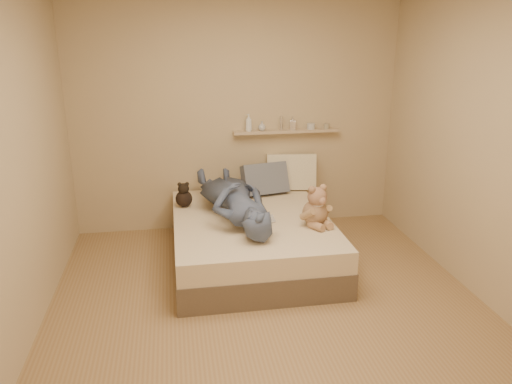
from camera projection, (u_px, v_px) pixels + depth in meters
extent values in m
plane|color=#91744B|center=(269.00, 308.00, 4.10)|extent=(3.80, 3.80, 0.00)
plane|color=tan|center=(237.00, 114.00, 5.48)|extent=(3.60, 0.00, 3.60)
plane|color=tan|center=(367.00, 272.00, 1.92)|extent=(3.60, 0.00, 3.60)
plane|color=tan|center=(13.00, 166.00, 3.41)|extent=(0.00, 3.80, 3.80)
plane|color=tan|center=(491.00, 146.00, 3.99)|extent=(0.00, 3.80, 3.80)
cube|color=brown|center=(251.00, 248.00, 4.94)|extent=(1.50, 1.90, 0.25)
cube|color=beige|center=(251.00, 227.00, 4.87)|extent=(1.48, 1.88, 0.20)
cube|color=#ACADB3|center=(265.00, 220.00, 4.32)|extent=(0.20, 0.13, 0.06)
cube|color=black|center=(265.00, 219.00, 4.31)|extent=(0.10, 0.07, 0.03)
sphere|color=#8B6C4C|center=(315.00, 213.00, 4.61)|extent=(0.24, 0.24, 0.24)
sphere|color=#A6775B|center=(317.00, 197.00, 4.54)|extent=(0.18, 0.18, 0.18)
sphere|color=#996C54|center=(312.00, 190.00, 4.49)|extent=(0.07, 0.07, 0.07)
sphere|color=tan|center=(323.00, 188.00, 4.55)|extent=(0.07, 0.07, 0.07)
sphere|color=#9A6E55|center=(322.00, 201.00, 4.48)|extent=(0.07, 0.07, 0.07)
cylinder|color=#9E7A54|center=(307.00, 214.00, 4.53)|extent=(0.15, 0.16, 0.14)
cylinder|color=#A78459|center=(327.00, 210.00, 4.63)|extent=(0.07, 0.16, 0.14)
cylinder|color=#A67D58|center=(316.00, 226.00, 4.52)|extent=(0.15, 0.17, 0.08)
cylinder|color=tan|center=(327.00, 224.00, 4.58)|extent=(0.09, 0.17, 0.08)
cylinder|color=beige|center=(317.00, 204.00, 4.57)|extent=(0.16, 0.16, 0.02)
sphere|color=black|center=(184.00, 199.00, 5.10)|extent=(0.17, 0.17, 0.17)
sphere|color=black|center=(183.00, 189.00, 5.06)|extent=(0.11, 0.11, 0.11)
sphere|color=black|center=(179.00, 184.00, 5.04)|extent=(0.04, 0.04, 0.04)
sphere|color=black|center=(187.00, 184.00, 5.05)|extent=(0.04, 0.04, 0.04)
cube|color=beige|center=(291.00, 172.00, 5.64)|extent=(0.58, 0.30, 0.42)
cube|color=slate|center=(265.00, 179.00, 5.47)|extent=(0.54, 0.35, 0.37)
imported|color=#424A68|center=(233.00, 198.00, 4.80)|extent=(0.83, 1.62, 0.37)
cube|color=tan|center=(287.00, 131.00, 5.57)|extent=(1.20, 0.12, 0.03)
imported|color=white|center=(249.00, 123.00, 5.47)|extent=(0.10, 0.10, 0.19)
imported|color=#B4B8BD|center=(262.00, 126.00, 5.50)|extent=(0.12, 0.12, 0.11)
cylinder|color=silver|center=(281.00, 123.00, 5.53)|extent=(0.04, 0.04, 0.15)
imported|color=silver|center=(293.00, 123.00, 5.55)|extent=(0.08, 0.08, 0.15)
cylinder|color=silver|center=(311.00, 126.00, 5.60)|extent=(0.09, 0.09, 0.07)
cylinder|color=#A4A08C|center=(326.00, 126.00, 5.63)|extent=(0.06, 0.06, 0.06)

